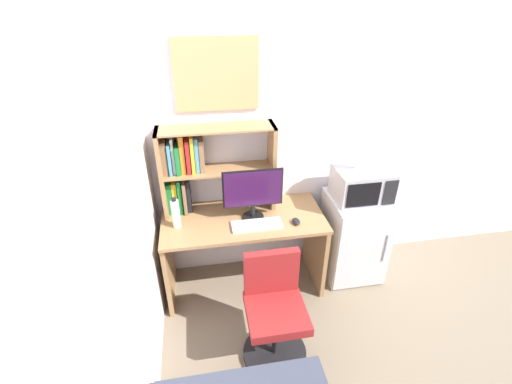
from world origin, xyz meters
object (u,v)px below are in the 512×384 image
Objects in this scene: hutch_bookshelf at (198,167)px; desk_chair at (274,315)px; desk_fan at (364,156)px; water_bottle at (176,213)px; microwave at (362,184)px; monitor at (253,191)px; computer_mouse at (296,221)px; wall_corkboard at (216,75)px; mini_fridge at (353,236)px; keyboard at (257,225)px.

hutch_bookshelf is 1.11× the size of desk_chair.
water_bottle is at bearing -178.26° from desk_fan.
water_bottle is at bearing -178.09° from microwave.
hutch_bookshelf is 2.00× the size of microwave.
computer_mouse is at bearing -22.61° from monitor.
microwave is 0.73× the size of wall_corkboard.
hutch_bookshelf reaches higher than desk_chair.
desk_fan is 1.40m from desk_chair.
desk_chair is 1.77m from wall_corkboard.
monitor is at bearing 2.03° from water_bottle.
microwave is (1.53, 0.05, 0.09)m from water_bottle.
wall_corkboard reaches higher than mini_fridge.
mini_fridge is 0.54m from microwave.
hutch_bookshelf is 1.46× the size of wall_corkboard.
mini_fridge is 1.14m from desk_chair.
water_bottle is 1.05m from desk_chair.
hutch_bookshelf is at bearing 171.81° from desk_fan.
mini_fridge is at bearing 39.03° from desk_chair.
computer_mouse is at bearing -164.67° from microwave.
keyboard is 0.64× the size of wall_corkboard.
microwave is at bearing 11.33° from desk_fan.
desk_fan is 1.30m from wall_corkboard.
water_bottle is at bearing -177.97° from monitor.
monitor is at bearing -178.16° from microwave.
computer_mouse is 0.71m from mini_fridge.
hutch_bookshelf is 0.66m from keyboard.
monitor is 0.58× the size of desk_chair.
microwave reaches higher than mini_fridge.
microwave is (0.00, 0.00, 0.54)m from mini_fridge.
hutch_bookshelf reaches higher than keyboard.
mini_fridge is (1.33, -0.19, -0.72)m from hutch_bookshelf.
desk_fan is at bearing -168.67° from microwave.
mini_fridge is at bearing -13.85° from wall_corkboard.
monitor is 0.27m from keyboard.
water_bottle is 1.55m from desk_fan.
water_bottle is 0.31× the size of desk_chair.
keyboard is (0.42, -0.33, -0.38)m from hutch_bookshelf.
monitor is 0.91m from wall_corkboard.
wall_corkboard is at bearing 40.09° from water_bottle.
hutch_bookshelf reaches higher than desk_fan.
desk_fan is at bearing -8.19° from hutch_bookshelf.
computer_mouse is at bearing -2.53° from keyboard.
wall_corkboard reaches higher than water_bottle.
monitor is 1.05× the size of microwave.
monitor is at bearing -178.46° from desk_fan.
hutch_bookshelf is at bearing 172.08° from mini_fridge.
microwave reaches higher than desk_chair.
hutch_bookshelf is 1.53m from mini_fridge.
hutch_bookshelf is 1.36m from microwave.
desk_fan reaches higher than desk_chair.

